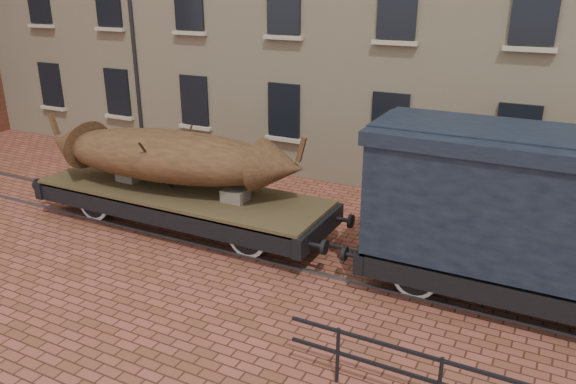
% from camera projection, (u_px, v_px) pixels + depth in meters
% --- Properties ---
extents(ground, '(90.00, 90.00, 0.00)m').
position_uv_depth(ground, '(282.00, 250.00, 13.50)').
color(ground, brown).
extents(rail_track, '(30.00, 1.52, 0.06)m').
position_uv_depth(rail_track, '(282.00, 248.00, 13.49)').
color(rail_track, '#59595E').
rests_on(rail_track, ground).
extents(flatcar_wagon, '(8.83, 2.39, 1.33)m').
position_uv_depth(flatcar_wagon, '(181.00, 197.00, 14.45)').
color(flatcar_wagon, '#4B3D24').
rests_on(flatcar_wagon, ground).
extents(iron_boat, '(7.28, 2.75, 1.72)m').
position_uv_depth(iron_boat, '(169.00, 156.00, 14.19)').
color(iron_boat, brown).
rests_on(iron_boat, flatcar_wagon).
extents(goods_van, '(6.76, 2.47, 3.50)m').
position_uv_depth(goods_van, '(529.00, 201.00, 10.49)').
color(goods_van, black).
rests_on(goods_van, ground).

